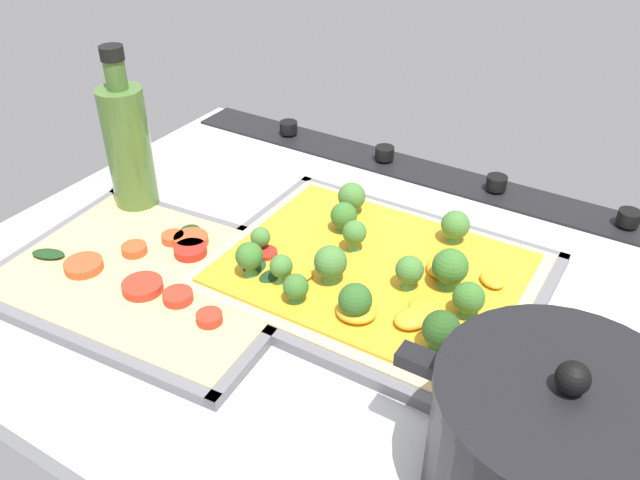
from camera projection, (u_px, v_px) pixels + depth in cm
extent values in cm
cube|color=silver|center=(334.00, 294.00, 75.01)|extent=(85.47, 65.01, 3.00)
cube|color=black|center=(437.00, 175.00, 94.37)|extent=(82.05, 7.00, 0.80)
cylinder|color=black|center=(629.00, 217.00, 82.47)|extent=(2.80, 2.80, 1.80)
cylinder|color=black|center=(497.00, 182.00, 89.92)|extent=(2.80, 2.80, 1.80)
cylinder|color=black|center=(385.00, 153.00, 97.37)|extent=(2.80, 2.80, 1.80)
cylinder|color=black|center=(289.00, 127.00, 104.81)|extent=(2.80, 2.80, 1.80)
cube|color=slate|center=(372.00, 278.00, 74.53)|extent=(36.78, 29.80, 0.50)
cube|color=slate|center=(423.00, 218.00, 84.33)|extent=(36.57, 1.48, 1.30)
cube|color=slate|center=(305.00, 350.00, 64.29)|extent=(36.57, 1.48, 1.30)
cube|color=slate|center=(527.00, 330.00, 66.70)|extent=(1.43, 29.53, 1.30)
cube|color=slate|center=(246.00, 231.00, 81.92)|extent=(1.43, 29.53, 1.30)
cube|color=#D3B77F|center=(372.00, 273.00, 74.11)|extent=(34.37, 27.38, 1.00)
cube|color=gold|center=(372.00, 268.00, 73.72)|extent=(31.61, 24.65, 0.40)
cone|color=#68AD54|center=(408.00, 283.00, 70.15)|extent=(1.67, 1.67, 1.19)
sphere|color=#427533|center=(410.00, 270.00, 69.18)|extent=(3.04, 3.04, 3.04)
cone|color=#5B9F46|center=(467.00, 311.00, 66.56)|extent=(1.80, 1.80, 0.92)
sphere|color=#386B28|center=(469.00, 298.00, 65.61)|extent=(3.28, 3.28, 3.28)
cone|color=#68AD54|center=(354.00, 245.00, 75.92)|extent=(1.53, 1.53, 1.36)
sphere|color=#427533|center=(354.00, 232.00, 74.96)|extent=(2.78, 2.78, 2.78)
cone|color=#5B9F46|center=(343.00, 227.00, 79.48)|extent=(1.77, 1.77, 0.86)
sphere|color=#386B28|center=(344.00, 216.00, 78.56)|extent=(3.21, 3.21, 3.21)
cone|color=#68AD54|center=(330.00, 276.00, 71.11)|extent=(1.98, 1.98, 1.17)
sphere|color=#427533|center=(331.00, 262.00, 70.02)|extent=(3.59, 3.59, 3.59)
cone|color=#5B9F46|center=(296.00, 297.00, 68.37)|extent=(1.48, 1.48, 0.87)
sphere|color=#386B28|center=(296.00, 286.00, 67.56)|extent=(2.69, 2.69, 2.69)
cone|color=#68AD54|center=(261.00, 247.00, 75.98)|extent=(1.28, 1.28, 0.94)
sphere|color=#427533|center=(260.00, 237.00, 75.23)|extent=(2.33, 2.33, 2.33)
cone|color=#427635|center=(439.00, 345.00, 62.35)|extent=(2.01, 2.01, 1.10)
sphere|color=#264C1C|center=(441.00, 329.00, 61.27)|extent=(3.65, 3.65, 3.65)
cone|color=#68AD54|center=(454.00, 237.00, 77.50)|extent=(1.85, 1.85, 1.02)
sphere|color=#427533|center=(455.00, 225.00, 76.51)|extent=(3.36, 3.36, 3.36)
cone|color=#4D8B3F|center=(355.00, 313.00, 66.35)|extent=(1.89, 1.89, 0.84)
sphere|color=#2D5B23|center=(355.00, 300.00, 65.39)|extent=(3.43, 3.43, 3.43)
cone|color=#5B9F46|center=(250.00, 270.00, 71.93)|extent=(1.68, 1.68, 1.40)
sphere|color=#386B28|center=(249.00, 256.00, 70.90)|extent=(3.05, 3.05, 3.05)
cone|color=#68AD54|center=(351.00, 209.00, 82.85)|extent=(1.90, 1.90, 1.03)
sphere|color=#427533|center=(352.00, 196.00, 81.84)|extent=(3.46, 3.46, 3.46)
cone|color=#68AD54|center=(282.00, 278.00, 70.90)|extent=(1.38, 1.38, 1.21)
sphere|color=#427533|center=(281.00, 266.00, 70.03)|extent=(2.51, 2.51, 2.51)
cone|color=#5B9F46|center=(448.00, 282.00, 70.26)|extent=(2.12, 2.12, 1.22)
sphere|color=#386B28|center=(450.00, 266.00, 69.11)|extent=(3.85, 3.85, 3.85)
ellipsoid|color=gold|center=(301.00, 273.00, 71.89)|extent=(3.17, 2.92, 0.95)
ellipsoid|color=gold|center=(492.00, 280.00, 70.82)|extent=(3.94, 3.89, 1.10)
ellipsoid|color=gold|center=(441.00, 266.00, 72.59)|extent=(3.91, 4.81, 1.49)
ellipsoid|color=gold|center=(426.00, 308.00, 66.84)|extent=(3.68, 3.26, 1.24)
ellipsoid|color=gold|center=(413.00, 318.00, 65.42)|extent=(4.62, 5.10, 1.46)
ellipsoid|color=gold|center=(356.00, 311.00, 66.28)|extent=(5.05, 4.75, 1.46)
cube|color=slate|center=(155.00, 280.00, 74.30)|extent=(35.96, 27.97, 0.50)
cube|color=slate|center=(216.00, 225.00, 82.98)|extent=(34.07, 3.86, 1.30)
cube|color=slate|center=(76.00, 343.00, 65.17)|extent=(34.07, 3.86, 1.30)
cube|color=slate|center=(282.00, 321.00, 67.84)|extent=(3.18, 25.40, 1.30)
cube|color=slate|center=(48.00, 239.00, 80.31)|extent=(3.18, 25.40, 1.30)
cube|color=#D7B56F|center=(154.00, 275.00, 73.91)|extent=(33.38, 25.39, 0.90)
cylinder|color=red|center=(143.00, 286.00, 70.60)|extent=(4.38, 4.38, 1.00)
cylinder|color=#B22319|center=(190.00, 250.00, 76.18)|extent=(3.80, 3.80, 1.00)
cylinder|color=#D14723|center=(134.00, 249.00, 76.37)|extent=(2.93, 2.93, 1.00)
cylinder|color=#D14723|center=(84.00, 266.00, 73.73)|extent=(4.30, 4.30, 1.00)
cylinder|color=red|center=(209.00, 318.00, 66.38)|extent=(2.69, 2.69, 1.00)
cylinder|color=#D14723|center=(191.00, 240.00, 77.97)|extent=(4.05, 4.05, 1.00)
cylinder|color=#D14723|center=(173.00, 238.00, 78.34)|extent=(2.69, 2.69, 1.00)
cylinder|color=#B22319|center=(266.00, 255.00, 75.48)|extent=(2.63, 2.63, 1.00)
cylinder|color=red|center=(178.00, 297.00, 69.18)|extent=(3.19, 3.19, 1.00)
ellipsoid|color=#193819|center=(48.00, 254.00, 75.79)|extent=(4.37, 3.25, 0.60)
ellipsoid|color=#193819|center=(190.00, 230.00, 79.85)|extent=(3.24, 3.33, 0.60)
ellipsoid|color=#193819|center=(254.00, 267.00, 73.66)|extent=(3.43, 3.95, 0.60)
ellipsoid|color=#193819|center=(271.00, 277.00, 72.18)|extent=(2.71, 3.53, 0.60)
cylinder|color=black|center=(551.00, 451.00, 48.53)|extent=(18.12, 18.12, 11.06)
cylinder|color=black|center=(568.00, 395.00, 45.21)|extent=(18.48, 18.48, 0.80)
sphere|color=black|center=(573.00, 378.00, 44.31)|extent=(2.40, 2.40, 2.40)
cube|color=black|center=(420.00, 361.00, 51.28)|extent=(3.60, 2.00, 1.20)
cylinder|color=#476B2D|center=(130.00, 153.00, 82.48)|extent=(5.59, 5.59, 16.77)
cylinder|color=#476B2D|center=(116.00, 74.00, 76.80)|extent=(2.52, 2.52, 3.50)
cylinder|color=black|center=(112.00, 53.00, 75.37)|extent=(2.80, 2.80, 1.60)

